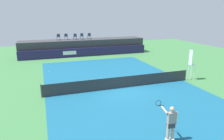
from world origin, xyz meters
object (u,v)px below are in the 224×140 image
object	(u,v)px
spectator_chair_left	(66,36)
spectator_chair_far_right	(89,36)
tennis_ball	(49,72)
net_post_far	(185,75)
net_post_near	(41,91)
spectator_chair_far_left	(58,37)
spectator_chair_right	(82,36)
spectator_chair_center	(75,36)
tennis_player	(171,122)
umpire_chair	(191,63)

from	to	relation	value
spectator_chair_left	spectator_chair_far_right	xyz separation A→B (m)	(3.31, -0.23, 0.00)
spectator_chair_far_right	tennis_ball	distance (m)	10.91
spectator_chair_far_right	net_post_far	xyz separation A→B (m)	(5.37, -15.29, -2.19)
spectator_chair_far_right	net_post_near	world-z (taller)	spectator_chair_far_right
spectator_chair_far_left	spectator_chair_left	world-z (taller)	same
spectator_chair_right	spectator_chair_far_left	bearing A→B (deg)	176.98
spectator_chair_left	spectator_chair_center	distance (m)	1.31
net_post_near	tennis_player	size ratio (longest dim) A/B	0.56
spectator_chair_center	spectator_chair_far_right	xyz separation A→B (m)	(2.10, 0.27, 0.00)
spectator_chair_right	net_post_far	world-z (taller)	spectator_chair_right
spectator_chair_right	tennis_player	xyz separation A→B (m)	(-0.22, -22.76, -1.73)
spectator_chair_center	net_post_near	size ratio (longest dim) A/B	0.89
net_post_near	net_post_far	bearing A→B (deg)	0.00
spectator_chair_far_left	tennis_ball	size ratio (longest dim) A/B	13.06
spectator_chair_center	spectator_chair_right	xyz separation A→B (m)	(1.00, 0.27, 0.00)
spectator_chair_far_left	spectator_chair_left	distance (m)	1.07
spectator_chair_center	tennis_player	distance (m)	22.56
net_post_near	tennis_player	bearing A→B (deg)	-52.59
tennis_ball	spectator_chair_center	bearing A→B (deg)	63.34
tennis_player	spectator_chair_left	bearing A→B (deg)	94.96
tennis_ball	net_post_near	bearing A→B (deg)	-96.52
umpire_chair	tennis_player	xyz separation A→B (m)	(-7.19, -7.47, -0.63)
spectator_chair_center	tennis_ball	distance (m)	9.63
tennis_ball	tennis_player	bearing A→B (deg)	-70.83
net_post_near	umpire_chair	bearing A→B (deg)	0.02
umpire_chair	spectator_chair_left	bearing A→B (deg)	120.63
spectator_chair_left	net_post_far	bearing A→B (deg)	-60.77
tennis_player	spectator_chair_right	bearing A→B (deg)	89.45
spectator_chair_far_left	tennis_player	world-z (taller)	spectator_chair_far_left
tennis_player	net_post_far	bearing A→B (deg)	48.14
umpire_chair	net_post_near	distance (m)	12.95
spectator_chair_far_left	spectator_chair_far_right	xyz separation A→B (m)	(4.38, -0.18, 0.00)
spectator_chair_center	tennis_player	size ratio (longest dim) A/B	0.50
spectator_chair_right	tennis_player	bearing A→B (deg)	-90.55
spectator_chair_right	tennis_player	distance (m)	22.82
net_post_far	tennis_ball	distance (m)	13.45
spectator_chair_far_left	tennis_player	xyz separation A→B (m)	(3.07, -22.93, -1.73)
spectator_chair_far_right	tennis_player	distance (m)	22.85
umpire_chair	net_post_near	size ratio (longest dim) A/B	2.76
spectator_chair_far_right	net_post_far	distance (m)	16.35
net_post_near	tennis_ball	bearing A→B (deg)	83.48
net_post_far	spectator_chair_far_right	bearing A→B (deg)	109.37
spectator_chair_far_left	tennis_ball	distance (m)	9.31
spectator_chair_center	spectator_chair_left	bearing A→B (deg)	157.57
spectator_chair_right	net_post_far	distance (m)	16.75
spectator_chair_left	umpire_chair	bearing A→B (deg)	-59.37
umpire_chair	net_post_far	xyz separation A→B (m)	(-0.50, -0.00, -1.09)
net_post_far	tennis_ball	world-z (taller)	net_post_far
spectator_chair_center	spectator_chair_right	bearing A→B (deg)	15.24
spectator_chair_far_right	tennis_player	world-z (taller)	spectator_chair_far_right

